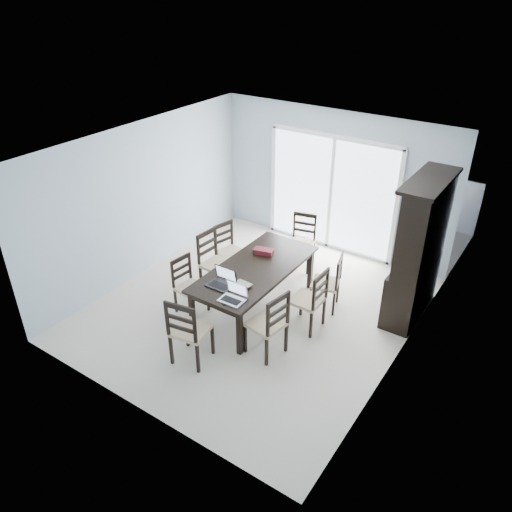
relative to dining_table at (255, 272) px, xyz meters
The scene contains 24 objects.
floor 0.67m from the dining_table, ahead, with size 5.00×5.00×0.00m, color beige.
ceiling 1.93m from the dining_table, ahead, with size 5.00×5.00×0.00m, color white.
back_wall 2.58m from the dining_table, 90.00° to the left, with size 4.50×0.02×2.60m, color #9FB0BD.
wall_left 2.34m from the dining_table, behind, with size 0.02×5.00×2.60m, color #9FB0BD.
wall_right 2.34m from the dining_table, ahead, with size 0.02×5.00×2.60m, color #9FB0BD.
balcony 3.57m from the dining_table, 90.00° to the left, with size 4.50×2.00×0.10m, color gray.
railing 4.50m from the dining_table, 90.00° to the left, with size 4.50×0.06×1.10m, color #99999E.
dining_table is the anchor object (origin of this frame).
china_hutch 2.41m from the dining_table, 31.71° to the left, with size 0.50×1.38×2.20m.
sliding_door 2.51m from the dining_table, 90.00° to the left, with size 2.52×0.05×2.18m.
chair_left_near 1.06m from the dining_table, 145.00° to the right, with size 0.44×0.43×1.04m.
chair_left_mid 0.91m from the dining_table, behind, with size 0.49×0.48×1.19m.
chair_left_far 1.16m from the dining_table, 148.16° to the left, with size 0.50×0.49×1.08m.
chair_right_near 1.12m from the dining_table, 44.77° to the right, with size 0.52×0.51×1.17m.
chair_right_mid 0.97m from the dining_table, ahead, with size 0.45×0.44×1.15m.
chair_right_far 1.17m from the dining_table, 34.84° to the left, with size 0.51×0.50×1.07m.
chair_end_near 1.55m from the dining_table, 91.26° to the right, with size 0.52×0.53×1.20m.
chair_end_far 1.59m from the dining_table, 92.40° to the left, with size 0.51×0.52×1.12m.
laptop_dark 0.73m from the dining_table, 100.46° to the right, with size 0.37×0.26×0.25m.
laptop_silver 0.94m from the dining_table, 75.94° to the right, with size 0.34×0.24×0.23m.
book_stack 0.56m from the dining_table, 76.01° to the right, with size 0.26×0.20×0.04m.
cell_phone 1.02m from the dining_table, 80.83° to the right, with size 0.12×0.05×0.01m, color black.
game_box 0.46m from the dining_table, 107.00° to the left, with size 0.30×0.15×0.08m, color #4C0F19.
hot_tub 3.78m from the dining_table, 102.54° to the left, with size 2.24×2.07×1.02m.
Camera 1 is at (3.59, -5.30, 4.64)m, focal length 35.00 mm.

